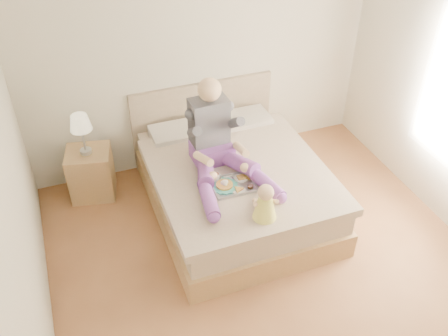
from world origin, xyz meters
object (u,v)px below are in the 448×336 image
object	(u,v)px
nightstand	(91,173)
adult	(217,144)
bed	(233,182)
tray	(233,183)
baby	(265,204)

from	to	relation	value
nightstand	adult	distance (m)	1.54
bed	nightstand	bearing A→B (deg)	152.66
tray	bed	bearing A→B (deg)	69.79
adult	bed	bearing A→B (deg)	11.42
bed	nightstand	xyz separation A→B (m)	(-1.39, 0.72, -0.03)
baby	bed	bearing A→B (deg)	96.58
nightstand	tray	distance (m)	1.70
nightstand	adult	size ratio (longest dim) A/B	0.50
bed	baby	bearing A→B (deg)	-92.83
nightstand	tray	bearing A→B (deg)	-29.50
baby	tray	bearing A→B (deg)	111.42
bed	nightstand	distance (m)	1.57
nightstand	adult	world-z (taller)	adult
bed	tray	bearing A→B (deg)	-111.20
nightstand	tray	world-z (taller)	tray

